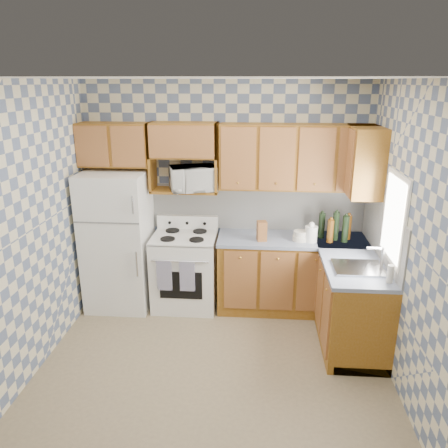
{
  "coord_description": "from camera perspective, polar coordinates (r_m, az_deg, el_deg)",
  "views": [
    {
      "loc": [
        0.39,
        -3.58,
        2.68
      ],
      "look_at": [
        0.05,
        0.75,
        1.25
      ],
      "focal_mm": 35.0,
      "sensor_mm": 36.0,
      "label": 1
    }
  ],
  "objects": [
    {
      "name": "floor",
      "position": [
        4.49,
        -1.47,
        -18.42
      ],
      "size": [
        3.4,
        3.4,
        0.0
      ],
      "primitive_type": "plane",
      "color": "#77674E",
      "rests_on": "ground"
    },
    {
      "name": "back_wall",
      "position": [
        5.37,
        0.18,
        3.86
      ],
      "size": [
        3.4,
        0.02,
        2.7
      ],
      "primitive_type": "cube",
      "color": "slate",
      "rests_on": "ground"
    },
    {
      "name": "right_wall",
      "position": [
        4.04,
        23.13,
        -2.55
      ],
      "size": [
        0.02,
        3.2,
        2.7
      ],
      "primitive_type": "cube",
      "color": "slate",
      "rests_on": "ground"
    },
    {
      "name": "backsplash_back",
      "position": [
        5.38,
        4.43,
        2.2
      ],
      "size": [
        2.6,
        0.02,
        0.56
      ],
      "primitive_type": "cube",
      "color": "silver",
      "rests_on": "back_wall"
    },
    {
      "name": "backsplash_right",
      "position": [
        4.81,
        19.94,
        -0.86
      ],
      "size": [
        0.02,
        1.6,
        0.56
      ],
      "primitive_type": "cube",
      "color": "silver",
      "rests_on": "right_wall"
    },
    {
      "name": "refrigerator",
      "position": [
        5.44,
        -13.65,
        -2.11
      ],
      "size": [
        0.75,
        0.7,
        1.68
      ],
      "primitive_type": "cube",
      "color": "white",
      "rests_on": "floor"
    },
    {
      "name": "stove_body",
      "position": [
        5.42,
        -5.08,
        -6.18
      ],
      "size": [
        0.76,
        0.65,
        0.9
      ],
      "primitive_type": "cube",
      "color": "white",
      "rests_on": "floor"
    },
    {
      "name": "cooktop",
      "position": [
        5.24,
        -5.22,
        -1.65
      ],
      "size": [
        0.76,
        0.65,
        0.02
      ],
      "primitive_type": "cube",
      "color": "silver",
      "rests_on": "stove_body"
    },
    {
      "name": "backguard",
      "position": [
        5.47,
        -4.77,
        0.26
      ],
      "size": [
        0.76,
        0.08,
        0.17
      ],
      "primitive_type": "cube",
      "color": "white",
      "rests_on": "cooktop"
    },
    {
      "name": "dish_towel_left",
      "position": [
        5.1,
        -7.81,
        -6.68
      ],
      "size": [
        0.17,
        0.02,
        0.37
      ],
      "primitive_type": "cube",
      "color": "navy",
      "rests_on": "stove_body"
    },
    {
      "name": "dish_towel_right",
      "position": [
        5.05,
        -4.82,
        -6.82
      ],
      "size": [
        0.17,
        0.02,
        0.37
      ],
      "primitive_type": "cube",
      "color": "navy",
      "rests_on": "stove_body"
    },
    {
      "name": "base_cabinets_back",
      "position": [
        5.39,
        8.76,
        -6.57
      ],
      "size": [
        1.75,
        0.6,
        0.88
      ],
      "primitive_type": "cube",
      "color": "brown",
      "rests_on": "floor"
    },
    {
      "name": "base_cabinets_right",
      "position": [
        5.03,
        15.78,
        -9.01
      ],
      "size": [
        0.6,
        1.6,
        0.88
      ],
      "primitive_type": "cube",
      "color": "brown",
      "rests_on": "floor"
    },
    {
      "name": "countertop_back",
      "position": [
        5.21,
        9.01,
        -1.99
      ],
      "size": [
        1.77,
        0.63,
        0.04
      ],
      "primitive_type": "cube",
      "color": "slate",
      "rests_on": "base_cabinets_back"
    },
    {
      "name": "countertop_right",
      "position": [
        4.84,
        16.19,
        -4.15
      ],
      "size": [
        0.63,
        1.6,
        0.04
      ],
      "primitive_type": "cube",
      "color": "slate",
      "rests_on": "base_cabinets_right"
    },
    {
      "name": "upper_cabinets_back",
      "position": [
        5.11,
        9.43,
        8.61
      ],
      "size": [
        1.75,
        0.33,
        0.74
      ],
      "primitive_type": "cube",
      "color": "brown",
      "rests_on": "back_wall"
    },
    {
      "name": "upper_cabinets_fridge",
      "position": [
        5.34,
        -14.11,
        10.04
      ],
      "size": [
        0.82,
        0.33,
        0.5
      ],
      "primitive_type": "cube",
      "color": "brown",
      "rests_on": "back_wall"
    },
    {
      "name": "upper_cabinets_right",
      "position": [
        5.04,
        17.74,
        7.87
      ],
      "size": [
        0.33,
        0.7,
        0.74
      ],
      "primitive_type": "cube",
      "color": "brown",
      "rests_on": "right_wall"
    },
    {
      "name": "microwave_shelf",
      "position": [
        5.24,
        -5.1,
        4.4
      ],
      "size": [
        0.8,
        0.33,
        0.03
      ],
      "primitive_type": "cube",
      "color": "brown",
      "rests_on": "back_wall"
    },
    {
      "name": "microwave",
      "position": [
        5.13,
        -4.11,
        5.95
      ],
      "size": [
        0.61,
        0.51,
        0.29
      ],
      "primitive_type": "imported",
      "rotation": [
        0.0,
        0.0,
        0.34
      ],
      "color": "white",
      "rests_on": "microwave_shelf"
    },
    {
      "name": "sink",
      "position": [
        4.51,
        17.12,
        -5.54
      ],
      "size": [
        0.48,
        0.4,
        0.03
      ],
      "primitive_type": "cube",
      "color": "#B7B7BC",
      "rests_on": "countertop_right"
    },
    {
      "name": "window",
      "position": [
        4.41,
        21.36,
        0.73
      ],
      "size": [
        0.02,
        0.66,
        0.86
      ],
      "primitive_type": "cube",
      "color": "white",
      "rests_on": "right_wall"
    },
    {
      "name": "bottle_0",
      "position": [
        5.19,
        14.37,
        -0.27
      ],
      "size": [
        0.07,
        0.07,
        0.33
      ],
      "primitive_type": "cylinder",
      "color": "black",
      "rests_on": "countertop_back"
    },
    {
      "name": "bottle_1",
      "position": [
        5.15,
        15.56,
        -0.63
      ],
      "size": [
        0.07,
        0.07,
        0.31
      ],
      "primitive_type": "cylinder",
      "color": "black",
      "rests_on": "countertop_back"
    },
    {
      "name": "bottle_2",
      "position": [
        5.26,
        15.89,
        -0.4
      ],
      "size": [
        0.07,
        0.07,
        0.29
      ],
      "primitive_type": "cylinder",
      "color": "#61360E",
      "rests_on": "countertop_back"
    },
    {
      "name": "bottle_3",
      "position": [
        5.11,
        13.71,
        -0.89
      ],
      "size": [
        0.07,
        0.07,
        0.27
      ],
      "primitive_type": "cylinder",
      "color": "#61360E",
      "rests_on": "countertop_back"
    },
    {
      "name": "bottle_4",
      "position": [
        5.22,
        12.63,
        -0.2
      ],
      "size": [
        0.07,
        0.07,
        0.3
      ],
      "primitive_type": "cylinder",
      "color": "black",
      "rests_on": "countertop_back"
    },
    {
      "name": "knife_block",
      "position": [
        5.04,
        4.96,
        -0.91
      ],
      "size": [
        0.13,
        0.13,
        0.23
      ],
      "primitive_type": "cube",
      "rotation": [
        0.0,
        0.0,
        0.21
      ],
      "color": "brown",
      "rests_on": "countertop_back"
    },
    {
      "name": "electric_kettle",
      "position": [
        5.1,
        11.3,
        -1.28
      ],
      "size": [
        0.14,
        0.14,
        0.18
      ],
      "primitive_type": "cylinder",
      "color": "white",
      "rests_on": "countertop_back"
    },
    {
      "name": "food_containers",
      "position": [
        5.11,
        9.94,
        -1.52
      ],
      "size": [
        0.18,
        0.18,
        0.12
      ],
      "primitive_type": null,
      "color": "beige",
      "rests_on": "countertop_back"
    },
    {
      "name": "soap_bottle",
      "position": [
        4.28,
        20.89,
        -6.11
      ],
      "size": [
        0.06,
        0.06,
        0.17
      ],
      "primitive_type": "cylinder",
      "color": "beige",
      "rests_on": "countertop_right"
    }
  ]
}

